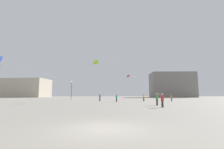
{
  "coord_description": "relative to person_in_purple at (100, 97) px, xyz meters",
  "views": [
    {
      "loc": [
        0.53,
        -7.86,
        1.6
      ],
      "look_at": [
        0.0,
        15.04,
        4.49
      ],
      "focal_mm": 25.64,
      "sensor_mm": 36.0,
      "label": 1
    }
  ],
  "objects": [
    {
      "name": "ground_plane",
      "position": [
        3.38,
        -31.84,
        -0.98
      ],
      "size": [
        300.0,
        300.0,
        0.0
      ],
      "primitive_type": "plane",
      "color": "#9E9689"
    },
    {
      "name": "person_in_purple",
      "position": [
        0.0,
        0.0,
        0.0
      ],
      "size": [
        0.39,
        0.39,
        1.79
      ],
      "rotation": [
        0.0,
        0.0,
        3.5
      ],
      "color": "#2D2D33",
      "rests_on": "ground_plane"
    },
    {
      "name": "person_in_green",
      "position": [
        10.14,
        -15.14,
        0.0
      ],
      "size": [
        0.39,
        0.39,
        1.79
      ],
      "rotation": [
        0.0,
        0.0,
        4.65
      ],
      "color": "#2D2D33",
      "rests_on": "ground_plane"
    },
    {
      "name": "person_in_teal",
      "position": [
        4.07,
        -4.18,
        -0.05
      ],
      "size": [
        0.37,
        0.37,
        1.7
      ],
      "rotation": [
        0.0,
        0.0,
        2.23
      ],
      "color": "#2D2D33",
      "rests_on": "ground_plane"
    },
    {
      "name": "person_in_red",
      "position": [
        9.81,
        -19.1,
        -0.0
      ],
      "size": [
        0.39,
        0.39,
        1.78
      ],
      "rotation": [
        0.0,
        0.0,
        0.7
      ],
      "color": "#2D2D33",
      "rests_on": "ground_plane"
    },
    {
      "name": "person_in_yellow",
      "position": [
        10.68,
        -0.54,
        0.02
      ],
      "size": [
        0.4,
        0.4,
        1.83
      ],
      "rotation": [
        0.0,
        0.0,
        0.57
      ],
      "color": "#2D2D33",
      "rests_on": "ground_plane"
    },
    {
      "name": "person_in_orange",
      "position": [
        17.22,
        -0.9,
        -0.09
      ],
      "size": [
        0.35,
        0.35,
        1.62
      ],
      "rotation": [
        0.0,
        0.0,
        3.23
      ],
      "color": "#2D2D33",
      "rests_on": "ground_plane"
    },
    {
      "name": "kite_cobalt_delta",
      "position": [
        -12.09,
        -17.85,
        5.33
      ],
      "size": [
        17.19,
        14.93,
        5.6
      ],
      "color": "blue"
    },
    {
      "name": "kite_lime_diamond",
      "position": [
        -1.0,
        -1.18,
        8.56
      ],
      "size": [
        1.88,
        1.99,
        8.84
      ],
      "color": "#8CD12D"
    },
    {
      "name": "kite_crimson_diamond",
      "position": [
        6.26,
        -9.03,
        4.12
      ],
      "size": [
        2.67,
        5.38,
        4.18
      ],
      "color": "red"
    },
    {
      "name": "building_left_hall",
      "position": [
        -51.62,
        58.43,
        4.62
      ],
      "size": [
        26.57,
        17.6,
        11.2
      ],
      "color": "#B2A893",
      "rests_on": "ground_plane"
    },
    {
      "name": "building_centre_hall",
      "position": [
        38.38,
        59.22,
        6.47
      ],
      "size": [
        25.26,
        13.77,
        14.9
      ],
      "color": "gray",
      "rests_on": "ground_plane"
    },
    {
      "name": "lamppost_east",
      "position": [
        -9.27,
        7.71,
        2.67
      ],
      "size": [
        0.36,
        0.36,
        5.52
      ],
      "color": "#2D2D30",
      "rests_on": "ground_plane"
    }
  ]
}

